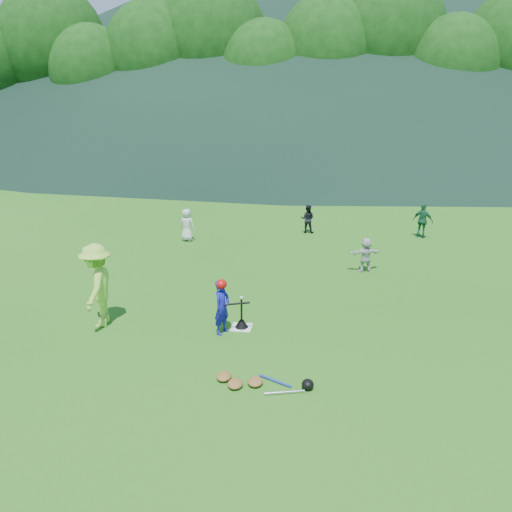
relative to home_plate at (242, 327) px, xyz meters
The scene contains 15 objects.
ground 0.01m from the home_plate, ahead, with size 120.00×120.00×0.00m, color #226216.
home_plate is the anchor object (origin of this frame).
baseball 0.73m from the home_plate, ahead, with size 0.08×0.08×0.08m, color white.
batter_child 0.78m from the home_plate, 142.15° to the right, with size 0.45×0.30×1.23m, color #16179E.
adult_coach 3.36m from the home_plate, behind, with size 1.24×0.71×1.92m, color #9DDE41.
fielder_a 7.37m from the home_plate, 114.42° to the left, with size 0.57×0.37×1.16m, color silver.
fielder_b 8.44m from the home_plate, 81.81° to the left, with size 0.52×0.41×1.07m, color black.
fielder_c 9.82m from the home_plate, 56.67° to the left, with size 0.74×0.31×1.27m, color #1B5A37.
fielder_d 5.21m from the home_plate, 54.04° to the left, with size 0.97×0.31×1.04m, color silver.
batting_tee 0.12m from the home_plate, ahead, with size 0.30×0.30×0.68m.
batter_gear 1.20m from the home_plate, 140.53° to the right, with size 0.72×0.27×0.59m.
equipment_pile 2.36m from the home_plate, 74.93° to the right, with size 1.80×0.65×0.19m.
outfield_fence 28.01m from the home_plate, 90.00° to the left, with size 70.07×0.08×1.33m.
tree_line 34.81m from the home_plate, 89.65° to the left, with size 70.04×11.40×14.82m.
distant_hills 83.52m from the home_plate, 95.33° to the left, with size 155.00×140.00×32.00m.
Camera 1 is at (1.65, -10.09, 5.05)m, focal length 35.00 mm.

